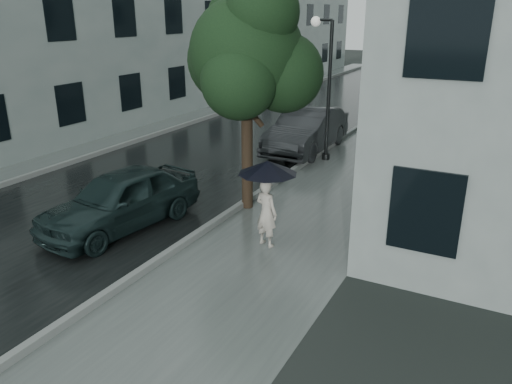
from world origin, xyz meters
The scene contains 14 objects.
ground centered at (0.00, 0.00, 0.00)m, with size 120.00×120.00×0.00m, color black.
sidewalk centered at (0.25, 12.00, 0.00)m, with size 3.50×60.00×0.01m, color slate.
kerb_near centered at (-1.57, 12.00, 0.07)m, with size 0.15×60.00×0.15m, color slate.
asphalt_road centered at (-5.08, 12.00, 0.00)m, with size 6.85×60.00×0.00m, color black.
kerb_far centered at (-8.57, 12.00, 0.07)m, with size 0.15×60.00×0.15m, color slate.
sidewalk_far centered at (-9.50, 12.00, 0.00)m, with size 1.70×60.00×0.01m, color #4C5451.
building_far_a centered at (-13.77, 8.00, 4.75)m, with size 7.02×20.00×9.50m.
building_far_b centered at (-13.77, 30.00, 4.00)m, with size 7.02×18.00×8.00m.
pedestrian centered at (0.00, 2.00, 0.76)m, with size 0.55×0.36×1.51m, color #BBB4A4.
umbrella centered at (0.00, 2.03, 1.78)m, with size 1.62×1.62×1.04m.
street_tree centered at (-1.45, 3.91, 3.93)m, with size 3.57×3.24×5.67m.
lamp_post centered at (-1.34, 8.99, 2.70)m, with size 0.85×0.33×4.70m.
car_near centered at (-3.47, 1.29, 0.70)m, with size 1.65×4.09×1.39m, color black.
car_far centered at (-2.20, 9.72, 0.79)m, with size 1.65×4.73×1.56m, color #212426.
Camera 1 is at (4.39, -6.91, 4.85)m, focal length 35.00 mm.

